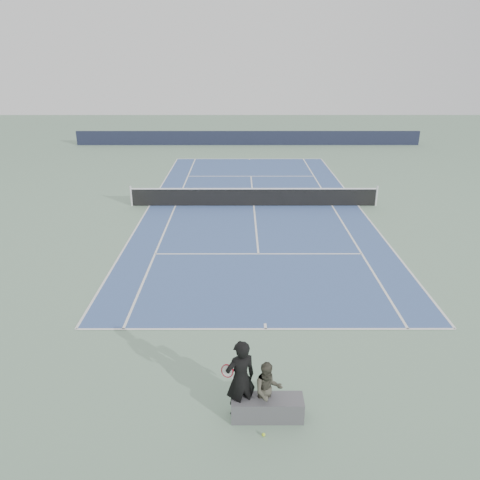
{
  "coord_description": "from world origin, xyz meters",
  "views": [
    {
      "loc": [
        -0.76,
        -23.47,
        7.38
      ],
      "look_at": [
        -0.73,
        -7.64,
        1.1
      ],
      "focal_mm": 35.0,
      "sensor_mm": 36.0,
      "label": 1
    }
  ],
  "objects_px": {
    "tennis_player": "(240,379)",
    "tennis_ball": "(264,435)",
    "spectator_bench": "(268,399)",
    "tennis_net": "(254,197)"
  },
  "relations": [
    {
      "from": "tennis_player",
      "to": "spectator_bench",
      "type": "height_order",
      "value": "tennis_player"
    },
    {
      "from": "tennis_player",
      "to": "tennis_ball",
      "type": "xyz_separation_m",
      "value": [
        0.48,
        -0.66,
        -0.9
      ]
    },
    {
      "from": "tennis_net",
      "to": "tennis_player",
      "type": "bearing_deg",
      "value": -92.75
    },
    {
      "from": "tennis_net",
      "to": "tennis_ball",
      "type": "distance_m",
      "value": 15.95
    },
    {
      "from": "tennis_net",
      "to": "tennis_player",
      "type": "distance_m",
      "value": 15.31
    },
    {
      "from": "tennis_net",
      "to": "tennis_ball",
      "type": "bearing_deg",
      "value": -90.92
    },
    {
      "from": "spectator_bench",
      "to": "tennis_ball",
      "type": "bearing_deg",
      "value": -100.56
    },
    {
      "from": "tennis_player",
      "to": "spectator_bench",
      "type": "xyz_separation_m",
      "value": [
        0.58,
        -0.1,
        -0.44
      ]
    },
    {
      "from": "tennis_player",
      "to": "tennis_ball",
      "type": "height_order",
      "value": "tennis_player"
    },
    {
      "from": "tennis_net",
      "to": "spectator_bench",
      "type": "bearing_deg",
      "value": -90.57
    }
  ]
}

